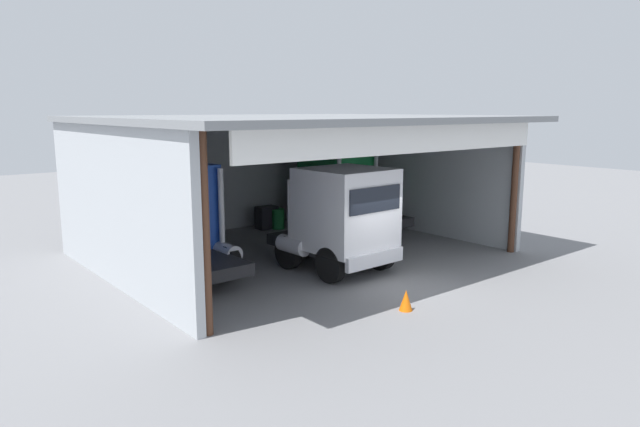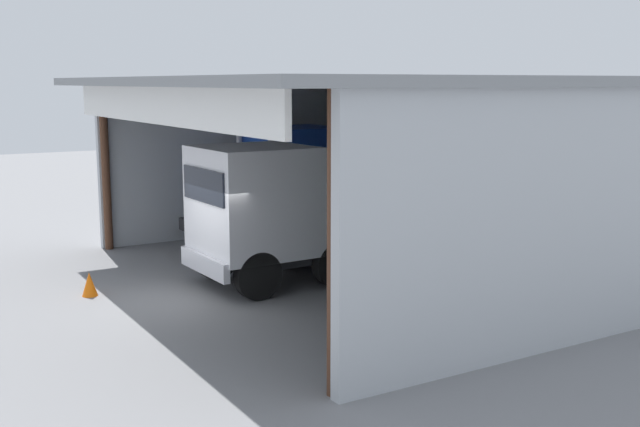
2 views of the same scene
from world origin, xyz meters
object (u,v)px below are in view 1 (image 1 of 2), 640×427
Objects in this scene: truck_green_center_left_bay at (341,187)px; truck_blue_yard_outside at (175,217)px; truck_white_center_bay at (341,216)px; tool_cart at (267,217)px; oil_drum at (278,219)px; traffic_cone at (406,300)px.

truck_blue_yard_outside is at bearing -170.19° from truck_green_center_left_bay.
truck_blue_yard_outside is 1.08× the size of truck_white_center_bay.
tool_cart is at bearing 33.11° from truck_blue_yard_outside.
truck_blue_yard_outside is 7.62m from tool_cart.
truck_blue_yard_outside is at bearing -150.08° from oil_drum.
truck_green_center_left_bay reaches higher than traffic_cone.
truck_white_center_bay is at bearing -105.34° from tool_cart.
truck_green_center_left_bay reaches higher than truck_blue_yard_outside.
truck_white_center_bay reaches higher than oil_drum.
truck_white_center_bay reaches higher than traffic_cone.
truck_white_center_bay is 7.41m from oil_drum.
truck_blue_yard_outside is 0.96× the size of truck_green_center_left_bay.
traffic_cone is (3.16, -6.95, -1.58)m from truck_blue_yard_outside.
truck_white_center_bay is at bearing 73.87° from traffic_cone.
oil_drum reaches higher than traffic_cone.
truck_white_center_bay is 0.89× the size of truck_green_center_left_bay.
tool_cart is 1.79× the size of traffic_cone.
tool_cart is at bearing 74.38° from traffic_cone.
truck_blue_yard_outside reaches higher than traffic_cone.
traffic_cone is at bearing -105.62° from tool_cart.
traffic_cone is (-3.47, -10.77, -0.16)m from oil_drum.
truck_green_center_left_bay is at bearing -41.18° from oil_drum.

